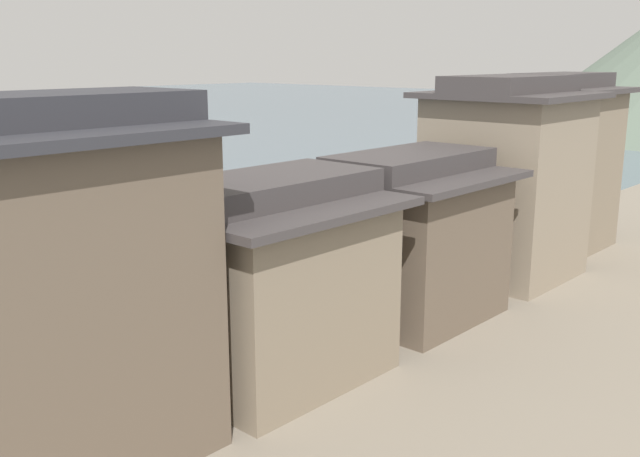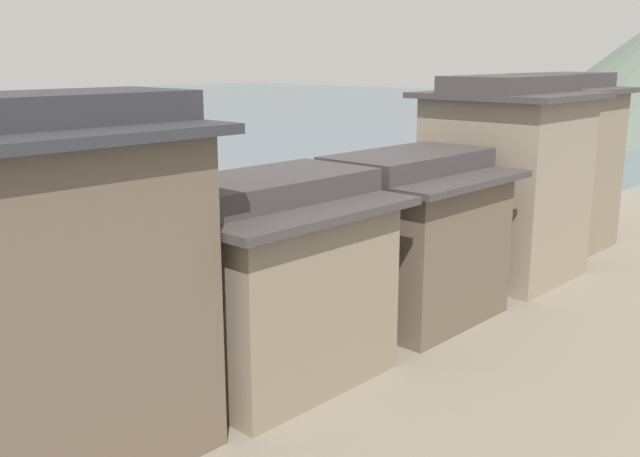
{
  "view_description": "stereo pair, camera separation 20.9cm",
  "coord_description": "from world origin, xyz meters",
  "px_view_note": "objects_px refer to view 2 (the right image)",
  "views": [
    {
      "loc": [
        26.27,
        -4.35,
        10.4
      ],
      "look_at": [
        2.32,
        21.74,
        1.94
      ],
      "focal_mm": 40.46,
      "sensor_mm": 36.0,
      "label": 1
    },
    {
      "loc": [
        26.42,
        -4.21,
        10.4
      ],
      "look_at": [
        2.32,
        21.74,
        1.94
      ],
      "focal_mm": 40.46,
      "sensor_mm": 36.0,
      "label": 2
    }
  ],
  "objects_px": {
    "house_waterfront_nearest": "(55,285)",
    "house_waterfront_tall": "(407,236)",
    "boat_moored_nearest": "(554,210)",
    "boat_moored_second": "(431,211)",
    "house_waterfront_second": "(265,279)",
    "house_waterfront_far": "(557,163)",
    "boat_moored_far": "(531,169)",
    "mooring_post_dock_mid": "(265,308)",
    "mooring_post_dock_near": "(69,376)",
    "boat_midriver_upstream": "(453,251)",
    "mooring_post_dock_far": "(390,268)",
    "house_waterfront_narrow": "(505,179)",
    "boat_moored_third": "(386,270)",
    "boat_midriver_drifting": "(364,223)"
  },
  "relations": [
    {
      "from": "boat_moored_nearest",
      "to": "boat_moored_far",
      "type": "relative_size",
      "value": 0.98
    },
    {
      "from": "boat_moored_second",
      "to": "house_waterfront_tall",
      "type": "bearing_deg",
      "value": -58.28
    },
    {
      "from": "house_waterfront_nearest",
      "to": "house_waterfront_tall",
      "type": "relative_size",
      "value": 1.32
    },
    {
      "from": "house_waterfront_narrow",
      "to": "boat_moored_far",
      "type": "bearing_deg",
      "value": 114.85
    },
    {
      "from": "boat_midriver_drifting",
      "to": "house_waterfront_tall",
      "type": "relative_size",
      "value": 0.74
    },
    {
      "from": "boat_moored_second",
      "to": "mooring_post_dock_near",
      "type": "bearing_deg",
      "value": -74.89
    },
    {
      "from": "house_waterfront_far",
      "to": "mooring_post_dock_mid",
      "type": "bearing_deg",
      "value": -99.41
    },
    {
      "from": "boat_midriver_drifting",
      "to": "house_waterfront_nearest",
      "type": "height_order",
      "value": "house_waterfront_nearest"
    },
    {
      "from": "house_waterfront_far",
      "to": "mooring_post_dock_near",
      "type": "distance_m",
      "value": 25.67
    },
    {
      "from": "house_waterfront_second",
      "to": "boat_moored_nearest",
      "type": "bearing_deg",
      "value": 99.99
    },
    {
      "from": "house_waterfront_second",
      "to": "mooring_post_dock_far",
      "type": "bearing_deg",
      "value": 107.26
    },
    {
      "from": "boat_moored_third",
      "to": "mooring_post_dock_mid",
      "type": "bearing_deg",
      "value": -77.89
    },
    {
      "from": "mooring_post_dock_mid",
      "to": "mooring_post_dock_far",
      "type": "bearing_deg",
      "value": 90.0
    },
    {
      "from": "house_waterfront_nearest",
      "to": "mooring_post_dock_far",
      "type": "xyz_separation_m",
      "value": [
        -3.14,
        17.09,
        -3.93
      ]
    },
    {
      "from": "house_waterfront_second",
      "to": "house_waterfront_tall",
      "type": "bearing_deg",
      "value": 89.99
    },
    {
      "from": "house_waterfront_far",
      "to": "mooring_post_dock_far",
      "type": "height_order",
      "value": "house_waterfront_far"
    },
    {
      "from": "boat_moored_second",
      "to": "house_waterfront_tall",
      "type": "height_order",
      "value": "house_waterfront_tall"
    },
    {
      "from": "boat_midriver_upstream",
      "to": "house_waterfront_nearest",
      "type": "height_order",
      "value": "house_waterfront_nearest"
    },
    {
      "from": "house_waterfront_nearest",
      "to": "house_waterfront_second",
      "type": "xyz_separation_m",
      "value": [
        0.16,
        6.5,
        -1.3
      ]
    },
    {
      "from": "house_waterfront_nearest",
      "to": "mooring_post_dock_mid",
      "type": "height_order",
      "value": "house_waterfront_nearest"
    },
    {
      "from": "house_waterfront_narrow",
      "to": "mooring_post_dock_far",
      "type": "bearing_deg",
      "value": -132.6
    },
    {
      "from": "boat_moored_nearest",
      "to": "boat_moored_second",
      "type": "height_order",
      "value": "boat_moored_second"
    },
    {
      "from": "house_waterfront_tall",
      "to": "mooring_post_dock_far",
      "type": "distance_m",
      "value": 5.4
    },
    {
      "from": "boat_moored_nearest",
      "to": "boat_moored_second",
      "type": "xyz_separation_m",
      "value": [
        -6.0,
        -5.83,
        -0.02
      ]
    },
    {
      "from": "boat_moored_second",
      "to": "boat_midriver_upstream",
      "type": "height_order",
      "value": "boat_moored_second"
    },
    {
      "from": "boat_moored_third",
      "to": "house_waterfront_tall",
      "type": "distance_m",
      "value": 8.86
    },
    {
      "from": "house_waterfront_narrow",
      "to": "boat_moored_third",
      "type": "bearing_deg",
      "value": -168.14
    },
    {
      "from": "boat_moored_nearest",
      "to": "mooring_post_dock_mid",
      "type": "height_order",
      "value": "mooring_post_dock_mid"
    },
    {
      "from": "house_waterfront_narrow",
      "to": "mooring_post_dock_mid",
      "type": "height_order",
      "value": "house_waterfront_narrow"
    },
    {
      "from": "boat_midriver_upstream",
      "to": "mooring_post_dock_far",
      "type": "bearing_deg",
      "value": -77.38
    },
    {
      "from": "house_waterfront_nearest",
      "to": "mooring_post_dock_far",
      "type": "relative_size",
      "value": 11.59
    },
    {
      "from": "house_waterfront_nearest",
      "to": "boat_moored_third",
      "type": "bearing_deg",
      "value": 105.15
    },
    {
      "from": "house_waterfront_far",
      "to": "house_waterfront_second",
      "type": "bearing_deg",
      "value": -88.86
    },
    {
      "from": "boat_moored_nearest",
      "to": "house_waterfront_nearest",
      "type": "bearing_deg",
      "value": -81.9
    },
    {
      "from": "house_waterfront_nearest",
      "to": "house_waterfront_tall",
      "type": "bearing_deg",
      "value": 89.35
    },
    {
      "from": "mooring_post_dock_far",
      "to": "house_waterfront_far",
      "type": "bearing_deg",
      "value": 73.61
    },
    {
      "from": "boat_moored_nearest",
      "to": "house_waterfront_second",
      "type": "xyz_separation_m",
      "value": [
        5.6,
        -31.81,
        3.61
      ]
    },
    {
      "from": "house_waterfront_second",
      "to": "house_waterfront_far",
      "type": "distance_m",
      "value": 20.44
    },
    {
      "from": "house_waterfront_far",
      "to": "boat_midriver_upstream",
      "type": "bearing_deg",
      "value": -158.24
    },
    {
      "from": "boat_moored_second",
      "to": "boat_moored_far",
      "type": "height_order",
      "value": "boat_moored_second"
    },
    {
      "from": "boat_moored_nearest",
      "to": "boat_moored_third",
      "type": "xyz_separation_m",
      "value": [
        0.15,
        -18.72,
        -0.13
      ]
    },
    {
      "from": "boat_moored_second",
      "to": "house_waterfront_second",
      "type": "bearing_deg",
      "value": -65.93
    },
    {
      "from": "mooring_post_dock_mid",
      "to": "boat_moored_nearest",
      "type": "bearing_deg",
      "value": 94.59
    },
    {
      "from": "mooring_post_dock_mid",
      "to": "boat_moored_far",
      "type": "bearing_deg",
      "value": 105.34
    },
    {
      "from": "house_waterfront_tall",
      "to": "mooring_post_dock_near",
      "type": "height_order",
      "value": "house_waterfront_tall"
    },
    {
      "from": "mooring_post_dock_near",
      "to": "mooring_post_dock_mid",
      "type": "xyz_separation_m",
      "value": [
        0.0,
        7.8,
        0.05
      ]
    },
    {
      "from": "mooring_post_dock_far",
      "to": "house_waterfront_narrow",
      "type": "bearing_deg",
      "value": 47.4
    },
    {
      "from": "boat_midriver_upstream",
      "to": "mooring_post_dock_mid",
      "type": "xyz_separation_m",
      "value": [
        1.78,
        -15.55,
        1.23
      ]
    },
    {
      "from": "boat_moored_nearest",
      "to": "house_waterfront_nearest",
      "type": "xyz_separation_m",
      "value": [
        5.45,
        -38.3,
        4.92
      ]
    },
    {
      "from": "boat_moored_second",
      "to": "house_waterfront_tall",
      "type": "xyz_separation_m",
      "value": [
        11.61,
        -18.77,
        3.64
      ]
    }
  ]
}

